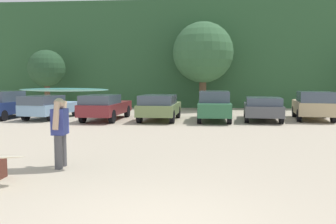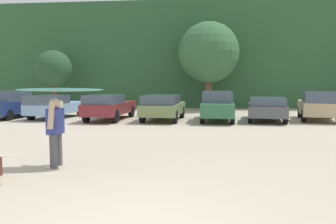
# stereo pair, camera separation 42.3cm
# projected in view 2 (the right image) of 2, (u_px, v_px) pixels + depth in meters

# --- Properties ---
(hillside_ridge) EXTENTS (108.00, 12.00, 8.82)m
(hillside_ridge) POSITION_uv_depth(u_px,v_px,m) (196.00, 59.00, 34.20)
(hillside_ridge) COLOR #2D5633
(hillside_ridge) RESTS_ON ground_plane
(tree_center_right) EXTENTS (2.84, 2.84, 4.62)m
(tree_center_right) POSITION_uv_depth(u_px,v_px,m) (54.00, 69.00, 27.21)
(tree_center_right) COLOR brown
(tree_center_right) RESTS_ON ground_plane
(tree_left) EXTENTS (4.58, 4.58, 6.66)m
(tree_left) POSITION_uv_depth(u_px,v_px,m) (209.00, 53.00, 26.08)
(tree_left) COLOR brown
(tree_left) RESTS_ON ground_plane
(parked_car_navy) EXTENTS (2.05, 4.71, 1.61)m
(parked_car_navy) POSITION_uv_depth(u_px,v_px,m) (11.00, 104.00, 20.83)
(parked_car_navy) COLOR navy
(parked_car_navy) RESTS_ON ground_plane
(parked_car_sky_blue) EXTENTS (2.32, 4.53, 1.39)m
(parked_car_sky_blue) POSITION_uv_depth(u_px,v_px,m) (54.00, 106.00, 20.47)
(parked_car_sky_blue) COLOR #84ADD1
(parked_car_sky_blue) RESTS_ON ground_plane
(parked_car_maroon) EXTENTS (2.05, 4.87, 1.45)m
(parked_car_maroon) POSITION_uv_depth(u_px,v_px,m) (109.00, 106.00, 19.57)
(parked_car_maroon) COLOR maroon
(parked_car_maroon) RESTS_ON ground_plane
(parked_car_olive_green) EXTENTS (2.20, 4.33, 1.44)m
(parked_car_olive_green) POSITION_uv_depth(u_px,v_px,m) (163.00, 107.00, 19.27)
(parked_car_olive_green) COLOR #6B7F4C
(parked_car_olive_green) RESTS_ON ground_plane
(parked_car_forest_green) EXTENTS (1.88, 4.58, 1.65)m
(parked_car_forest_green) POSITION_uv_depth(u_px,v_px,m) (217.00, 105.00, 19.15)
(parked_car_forest_green) COLOR #2D6642
(parked_car_forest_green) RESTS_ON ground_plane
(parked_car_dark_gray) EXTENTS (2.47, 4.58, 1.33)m
(parked_car_dark_gray) POSITION_uv_depth(u_px,v_px,m) (267.00, 108.00, 19.09)
(parked_car_dark_gray) COLOR #4C4F54
(parked_car_dark_gray) RESTS_ON ground_plane
(parked_car_tan) EXTENTS (2.59, 4.34, 1.63)m
(parked_car_tan) POSITION_uv_depth(u_px,v_px,m) (319.00, 105.00, 19.25)
(parked_car_tan) COLOR tan
(parked_car_tan) RESTS_ON ground_plane
(person_adult) EXTENTS (0.34, 0.85, 1.77)m
(person_adult) POSITION_uv_depth(u_px,v_px,m) (55.00, 128.00, 8.84)
(person_adult) COLOR #4C4C51
(person_adult) RESTS_ON ground_plane
(surfboard_teal) EXTENTS (2.28, 0.94, 0.14)m
(surfboard_teal) POSITION_uv_depth(u_px,v_px,m) (60.00, 90.00, 8.75)
(surfboard_teal) COLOR teal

